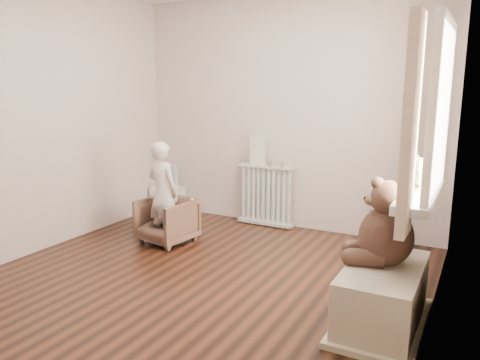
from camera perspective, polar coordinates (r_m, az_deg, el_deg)
The scene contains 18 objects.
floor at distance 4.08m, azimuth -4.94°, elevation -12.02°, with size 3.60×3.60×0.01m, color black.
back_wall at distance 5.34m, azimuth 5.44°, elevation 8.02°, with size 3.60×0.02×2.60m, color beige.
left_wall at distance 4.97m, azimuth -23.06°, elevation 6.87°, with size 0.02×3.60×2.60m, color beige.
right_wall at distance 3.15m, azimuth 23.35°, elevation 4.58°, with size 0.02×3.60×2.60m, color beige.
window at distance 3.44m, azimuth 23.33°, elevation 7.62°, with size 0.03×0.90×1.10m, color white.
window_sill at distance 3.53m, azimuth 21.12°, elevation -1.68°, with size 0.22×1.10×0.06m, color silver.
curtain_left at distance 2.89m, azimuth 20.05°, elevation 6.07°, with size 0.06×0.26×1.30m, color beige.
curtain_right at distance 4.02m, azimuth 22.43°, elevation 7.29°, with size 0.06×0.26×1.30m, color beige.
radiator at distance 5.44m, azimuth 3.16°, elevation -1.59°, with size 0.68×0.13×0.72m, color silver.
paper_doll at distance 5.39m, azimuth 2.21°, elevation 3.65°, with size 0.20×0.02×0.34m, color beige.
tin_a at distance 5.33m, azimuth 3.97°, elevation 2.03°, with size 0.10×0.10×0.06m, color #A59E8C.
tin_b at distance 5.27m, azimuth 5.46°, elevation 1.87°, with size 0.10×0.10×0.05m, color #A59E8C.
toy_vanity at distance 6.13m, azimuth -8.79°, elevation -1.28°, with size 0.38×0.27×0.60m, color silver.
armchair at distance 4.95m, azimuth -8.90°, elevation -4.90°, with size 0.50×0.52×0.47m, color brown.
child at distance 4.83m, azimuth -9.37°, elevation -1.51°, with size 0.38×0.25×1.05m, color silver.
toy_bench at distance 3.44m, azimuth 16.98°, elevation -13.58°, with size 0.48×0.91×0.43m, color beige.
teddy_bear at distance 3.34m, azimuth 17.43°, elevation -5.73°, with size 0.48×0.37×0.59m, color #311E16, non-canonical shape.
plush_cat at distance 3.63m, azimuth 21.38°, elevation 0.76°, with size 0.17×0.27×0.23m, color #6C675A, non-canonical shape.
Camera 1 is at (2.05, -3.12, 1.64)m, focal length 35.00 mm.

